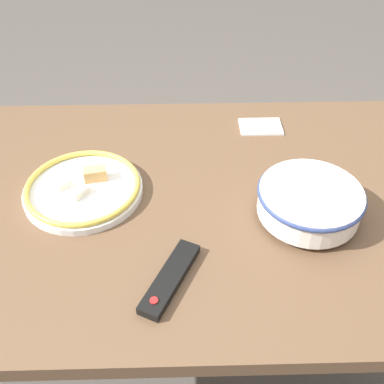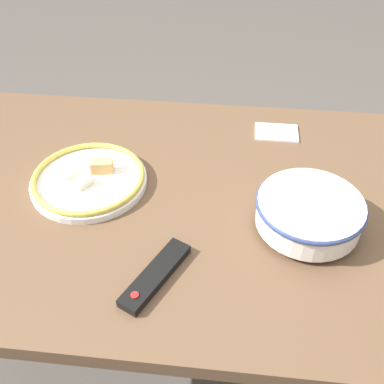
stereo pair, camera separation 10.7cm
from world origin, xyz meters
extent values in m
plane|color=#4C4742|center=(0.00, 0.00, 0.00)|extent=(8.00, 8.00, 0.00)
cube|color=brown|center=(0.00, 0.00, 0.68)|extent=(1.42, 0.89, 0.04)
cylinder|color=brown|center=(-0.64, -0.38, 0.33)|extent=(0.06, 0.06, 0.66)
cylinder|color=brown|center=(0.64, -0.38, 0.33)|extent=(0.06, 0.06, 0.66)
cylinder|color=silver|center=(-0.28, 0.08, 0.71)|extent=(0.11, 0.11, 0.01)
cylinder|color=silver|center=(-0.28, 0.08, 0.75)|extent=(0.24, 0.24, 0.07)
cylinder|color=#C67A33|center=(-0.28, 0.08, 0.75)|extent=(0.21, 0.21, 0.06)
torus|color=navy|center=(-0.28, 0.08, 0.78)|extent=(0.25, 0.25, 0.01)
cylinder|color=white|center=(0.26, -0.02, 0.71)|extent=(0.30, 0.30, 0.02)
torus|color=gold|center=(0.26, -0.02, 0.73)|extent=(0.29, 0.29, 0.01)
cube|color=silver|center=(0.32, -0.03, 0.73)|extent=(0.05, 0.05, 0.02)
cube|color=tan|center=(0.23, -0.05, 0.74)|extent=(0.06, 0.04, 0.03)
cube|color=silver|center=(0.26, 0.01, 0.73)|extent=(0.05, 0.05, 0.02)
cube|color=black|center=(0.04, 0.26, 0.71)|extent=(0.13, 0.20, 0.02)
cylinder|color=red|center=(0.07, 0.32, 0.72)|extent=(0.02, 0.02, 0.00)
cube|color=white|center=(-0.22, -0.30, 0.71)|extent=(0.13, 0.09, 0.01)
camera|label=1|loc=(0.01, 0.83, 1.46)|focal=42.00mm
camera|label=2|loc=(-0.10, 0.83, 1.46)|focal=42.00mm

